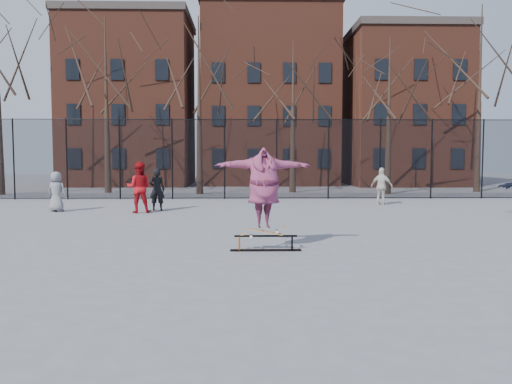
{
  "coord_description": "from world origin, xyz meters",
  "views": [
    {
      "loc": [
        -0.39,
        -11.89,
        2.09
      ],
      "look_at": [
        -0.09,
        1.5,
        1.15
      ],
      "focal_mm": 35.0,
      "sensor_mm": 36.0,
      "label": 1
    }
  ],
  "objects_px": {
    "skate_rail": "(266,244)",
    "bystander_black": "(157,190)",
    "bystander_grey": "(57,192)",
    "skateboard": "(264,233)",
    "bystander_white": "(382,186)",
    "skater": "(264,190)",
    "bystander_red": "(139,187)"
  },
  "relations": [
    {
      "from": "skate_rail",
      "to": "bystander_red",
      "type": "xyz_separation_m",
      "value": [
        -4.45,
        7.73,
        0.82
      ]
    },
    {
      "from": "bystander_white",
      "to": "bystander_red",
      "type": "bearing_deg",
      "value": 51.35
    },
    {
      "from": "bystander_white",
      "to": "skate_rail",
      "type": "bearing_deg",
      "value": 97.82
    },
    {
      "from": "skate_rail",
      "to": "bystander_grey",
      "type": "relative_size",
      "value": 1.03
    },
    {
      "from": "bystander_red",
      "to": "skateboard",
      "type": "bearing_deg",
      "value": 116.02
    },
    {
      "from": "bystander_grey",
      "to": "bystander_white",
      "type": "height_order",
      "value": "bystander_white"
    },
    {
      "from": "skate_rail",
      "to": "bystander_white",
      "type": "bearing_deg",
      "value": 62.42
    },
    {
      "from": "bystander_grey",
      "to": "bystander_black",
      "type": "relative_size",
      "value": 0.94
    },
    {
      "from": "skateboard",
      "to": "bystander_white",
      "type": "xyz_separation_m",
      "value": [
        5.57,
        10.58,
        0.41
      ]
    },
    {
      "from": "skater",
      "to": "skateboard",
      "type": "bearing_deg",
      "value": -7.97
    },
    {
      "from": "bystander_grey",
      "to": "bystander_red",
      "type": "distance_m",
      "value": 3.27
    },
    {
      "from": "bystander_red",
      "to": "skater",
      "type": "bearing_deg",
      "value": 116.02
    },
    {
      "from": "bystander_grey",
      "to": "bystander_white",
      "type": "relative_size",
      "value": 0.94
    },
    {
      "from": "bystander_black",
      "to": "skate_rail",
      "type": "bearing_deg",
      "value": 113.18
    },
    {
      "from": "skateboard",
      "to": "skater",
      "type": "distance_m",
      "value": 0.95
    },
    {
      "from": "skate_rail",
      "to": "bystander_black",
      "type": "xyz_separation_m",
      "value": [
        -3.91,
        8.48,
        0.69
      ]
    },
    {
      "from": "skateboard",
      "to": "bystander_black",
      "type": "distance_m",
      "value": 9.33
    },
    {
      "from": "skate_rail",
      "to": "skateboard",
      "type": "distance_m",
      "value": 0.27
    },
    {
      "from": "skater",
      "to": "bystander_white",
      "type": "height_order",
      "value": "skater"
    },
    {
      "from": "bystander_grey",
      "to": "bystander_black",
      "type": "bearing_deg",
      "value": -165.16
    },
    {
      "from": "skate_rail",
      "to": "bystander_white",
      "type": "relative_size",
      "value": 0.97
    },
    {
      "from": "skateboard",
      "to": "skater",
      "type": "xyz_separation_m",
      "value": [
        -0.0,
        0.0,
        0.95
      ]
    },
    {
      "from": "skateboard",
      "to": "bystander_white",
      "type": "bearing_deg",
      "value": 62.24
    },
    {
      "from": "skate_rail",
      "to": "skateboard",
      "type": "xyz_separation_m",
      "value": [
        -0.04,
        -0.0,
        0.27
      ]
    },
    {
      "from": "skater",
      "to": "bystander_red",
      "type": "relative_size",
      "value": 1.15
    },
    {
      "from": "skater",
      "to": "bystander_black",
      "type": "distance_m",
      "value": 9.34
    },
    {
      "from": "skate_rail",
      "to": "bystander_grey",
      "type": "bearing_deg",
      "value": 133.29
    },
    {
      "from": "skateboard",
      "to": "bystander_grey",
      "type": "distance_m",
      "value": 11.19
    },
    {
      "from": "skater",
      "to": "bystander_white",
      "type": "relative_size",
      "value": 1.34
    },
    {
      "from": "bystander_white",
      "to": "skateboard",
      "type": "bearing_deg",
      "value": 97.65
    },
    {
      "from": "skate_rail",
      "to": "bystander_black",
      "type": "height_order",
      "value": "bystander_black"
    },
    {
      "from": "skateboard",
      "to": "bystander_red",
      "type": "xyz_separation_m",
      "value": [
        -4.41,
        7.73,
        0.55
      ]
    }
  ]
}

